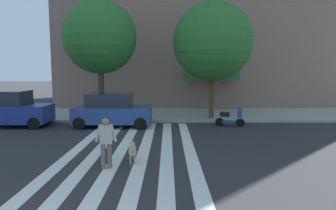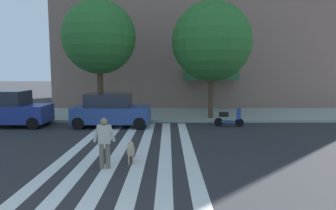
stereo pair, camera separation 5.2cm
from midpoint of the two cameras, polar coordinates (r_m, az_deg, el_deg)
ground_plane at (r=11.31m, az=-12.35°, el=-9.67°), size 160.00×160.00×0.00m
sidewalk_far at (r=21.25m, az=-6.31°, el=-1.76°), size 80.00×6.00×0.15m
crosswalk_stripes at (r=11.13m, az=-7.19°, el=-9.80°), size 4.95×13.99×0.01m
parked_car_near_curb at (r=19.13m, az=-28.42°, el=-0.71°), size 4.81×2.01×2.02m
parked_car_behind_first at (r=17.09m, az=-10.45°, el=-1.03°), size 4.27×2.08×1.86m
parked_scooter at (r=17.17m, az=11.92°, el=-2.48°), size 1.63×0.53×1.11m
street_tree_nearest at (r=19.79m, az=-12.66°, el=12.48°), size 4.64×4.64×7.42m
street_tree_middle at (r=19.14m, az=8.68°, el=11.87°), size 4.95×4.95×7.27m
pedestrian_dog_walker at (r=9.80m, az=-11.62°, el=-6.57°), size 0.71×0.29×1.64m
dog_on_leash at (r=10.42m, az=-6.70°, el=-8.43°), size 0.34×1.05×0.65m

